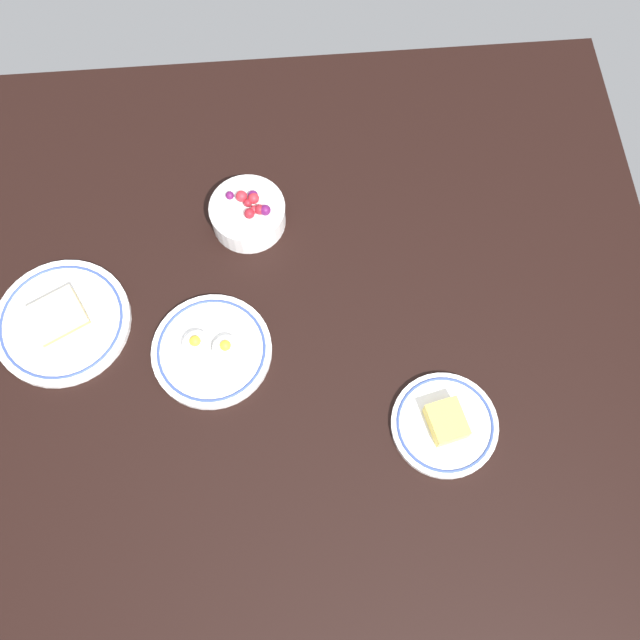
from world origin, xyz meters
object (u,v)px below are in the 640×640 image
at_px(plate_eggs, 212,350).
at_px(bowl_berries, 248,213).
at_px(plate_sandwich, 61,321).
at_px(plate_cheese, 445,424).

distance_m(plate_eggs, bowl_berries, 0.25).
bearing_deg(plate_eggs, plate_sandwich, -15.81).
bearing_deg(bowl_berries, plate_sandwich, 28.28).
xyz_separation_m(plate_eggs, plate_cheese, (-0.37, 0.15, -0.00)).
height_order(plate_sandwich, bowl_berries, bowl_berries).
xyz_separation_m(plate_cheese, bowl_berries, (0.29, -0.40, 0.02)).
xyz_separation_m(plate_eggs, plate_sandwich, (0.25, -0.07, 0.00)).
xyz_separation_m(plate_sandwich, bowl_berries, (-0.32, -0.17, 0.02)).
distance_m(plate_eggs, plate_cheese, 0.40).
height_order(plate_eggs, plate_cheese, plate_eggs).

